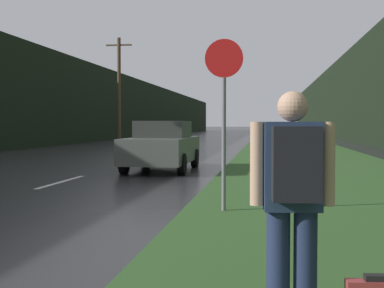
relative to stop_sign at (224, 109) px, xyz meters
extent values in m
cube|color=#2D5123|center=(2.32, 31.34, -1.68)|extent=(6.00, 240.00, 0.02)
cube|color=silver|center=(-4.35, 3.93, -1.69)|extent=(0.12, 3.00, 0.01)
cube|color=silver|center=(-4.35, 10.93, -1.69)|extent=(0.12, 3.00, 0.01)
cube|color=silver|center=(-4.35, 17.93, -1.69)|extent=(0.12, 3.00, 0.01)
cube|color=black|center=(-14.02, 41.34, 1.44)|extent=(2.00, 140.00, 6.26)
cube|color=black|center=(8.32, 41.34, 2.11)|extent=(2.00, 140.00, 7.59)
cylinder|color=#4C3823|center=(-9.41, 27.07, 1.99)|extent=(0.24, 0.24, 7.36)
cube|color=#4C3823|center=(-9.41, 27.07, 5.17)|extent=(1.80, 0.10, 0.10)
cylinder|color=slate|center=(0.00, 0.00, -0.59)|extent=(0.07, 0.07, 2.19)
cylinder|color=#B71414|center=(0.00, 0.00, 0.82)|extent=(0.62, 0.02, 0.62)
cylinder|color=#1E2847|center=(0.78, -5.00, -1.27)|extent=(0.16, 0.16, 0.84)
cylinder|color=#1E2847|center=(0.97, -4.99, -1.27)|extent=(0.16, 0.16, 0.84)
cube|color=navy|center=(0.87, -5.00, -0.54)|extent=(0.40, 0.25, 0.61)
sphere|color=tan|center=(0.87, -5.00, -0.13)|extent=(0.21, 0.21, 0.21)
cylinder|color=tan|center=(0.63, -5.01, -0.52)|extent=(0.09, 0.09, 0.57)
cylinder|color=tan|center=(1.11, -4.98, -0.52)|extent=(0.09, 0.09, 0.57)
cube|color=black|center=(0.89, -5.19, -0.51)|extent=(0.32, 0.20, 0.49)
cube|color=black|center=(1.43, -4.96, -1.30)|extent=(0.14, 0.09, 0.04)
cube|color=#4C514C|center=(-2.52, 7.50, -1.04)|extent=(1.77, 4.38, 0.75)
cube|color=#2D302D|center=(-2.52, 7.72, -0.41)|extent=(1.50, 1.97, 0.51)
cylinder|color=black|center=(-1.68, 6.14, -1.38)|extent=(0.20, 0.61, 0.61)
cylinder|color=black|center=(-3.36, 6.14, -1.38)|extent=(0.20, 0.61, 0.61)
cylinder|color=black|center=(-1.68, 8.86, -1.38)|extent=(0.20, 0.61, 0.61)
cylinder|color=black|center=(-3.36, 8.86, -1.38)|extent=(0.20, 0.61, 0.61)
camera|label=1|loc=(0.70, -8.70, -0.25)|focal=50.00mm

